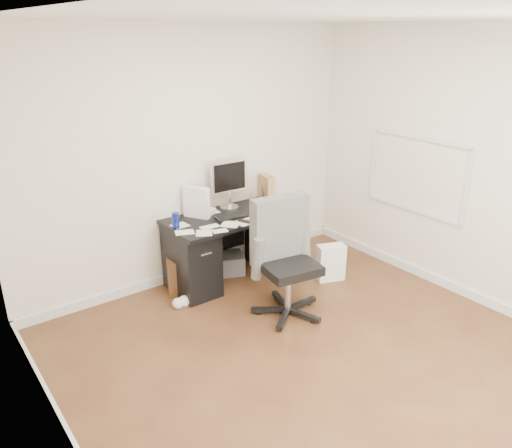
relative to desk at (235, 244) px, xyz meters
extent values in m
plane|color=#4A2517|center=(-0.30, -1.65, -0.40)|extent=(4.00, 4.00, 0.00)
cube|color=silver|center=(-0.30, 0.35, 0.95)|extent=(4.00, 0.02, 2.70)
cube|color=silver|center=(-2.30, -1.65, 0.95)|extent=(0.02, 4.00, 2.70)
cube|color=silver|center=(1.70, -1.65, 0.95)|extent=(0.02, 4.00, 2.70)
cube|color=white|center=(-0.30, -1.65, 2.30)|extent=(4.00, 4.00, 0.02)
cube|color=silver|center=(-0.30, 0.33, -0.35)|extent=(4.00, 0.03, 0.10)
cube|color=silver|center=(1.69, -1.65, -0.35)|extent=(0.03, 4.00, 0.10)
cube|color=black|center=(0.00, 0.00, 0.33)|extent=(1.50, 0.70, 0.04)
cube|color=black|center=(-0.55, 0.00, -0.04)|extent=(0.40, 0.60, 0.71)
cube|color=black|center=(0.55, 0.00, -0.04)|extent=(0.40, 0.60, 0.71)
cube|color=black|center=(0.00, 0.33, 0.06)|extent=(0.70, 0.03, 0.51)
cube|color=black|center=(-0.04, -0.07, 0.36)|extent=(0.43, 0.21, 0.02)
sphere|color=silver|center=(0.24, -0.05, 0.38)|extent=(0.08, 0.08, 0.06)
cylinder|color=navy|center=(-0.69, 0.03, 0.43)|extent=(0.09, 0.09, 0.16)
cube|color=white|center=(-0.36, 0.17, 0.52)|extent=(0.26, 0.32, 0.34)
cube|color=#957148|center=(0.59, 0.18, 0.50)|extent=(0.18, 0.27, 0.30)
cube|color=gold|center=(0.54, -0.17, 0.37)|extent=(0.30, 0.32, 0.04)
cube|color=beige|center=(0.94, 0.10, -0.20)|extent=(0.27, 0.42, 0.39)
cube|color=white|center=(0.82, -0.69, -0.19)|extent=(0.36, 0.31, 0.41)
cube|color=#492815|center=(-0.58, 0.10, -0.21)|extent=(0.50, 0.50, 0.39)
cube|color=slate|center=(-0.01, 0.15, -0.29)|extent=(0.46, 0.43, 0.22)
camera|label=1|loc=(-2.83, -4.20, 2.23)|focal=35.00mm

